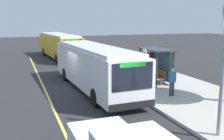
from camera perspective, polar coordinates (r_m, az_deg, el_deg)
The scene contains 10 objects.
ground_plane at distance 18.98m, azimuth -7.23°, elevation -3.78°, with size 120.00×120.00×0.00m, color #2B2B2D.
sidewalk_curb at distance 21.05m, azimuth 8.92°, elevation -2.19°, with size 44.00×6.40×0.15m, color #B7B2A8.
lane_stripe_center at distance 18.64m, azimuth -13.85°, elevation -4.26°, with size 36.00×0.14×0.01m, color #E0D64C.
transit_bus_main at distance 18.23m, azimuth -3.77°, elevation 0.88°, with size 11.52×3.18×2.95m.
transit_bus_second at distance 33.87m, azimuth -11.04°, elevation 5.19°, with size 11.82×3.58×2.95m.
bus_shelter at distance 19.98m, azimuth 9.42°, elevation 2.49°, with size 2.90×1.60×2.48m.
waiting_bench at distance 19.88m, azimuth 9.68°, elevation -1.32°, with size 1.60×0.48×0.95m.
route_sign_post at distance 16.69m, azimuth 6.86°, elevation 1.11°, with size 0.44×0.08×2.80m.
pedestrian_commuter at distance 16.56m, azimuth 12.53°, elevation -2.10°, with size 0.24×0.40×1.69m.
utility_pole at distance 11.04m, azimuth 22.53°, elevation 2.87°, with size 0.16×0.16×6.40m, color gray.
Camera 1 is at (17.96, -3.96, 4.67)m, focal length 43.48 mm.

